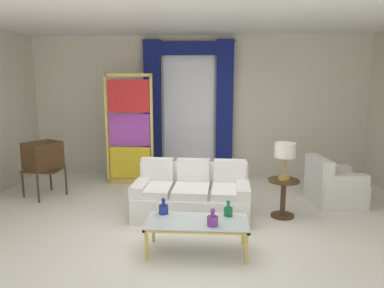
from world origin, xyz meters
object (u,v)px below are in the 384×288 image
object	(u,v)px
bottle_blue_decanter	(213,220)
peacock_figurine	(153,177)
bottle_amber_squat	(164,208)
stained_glass_divider	(129,132)
bottle_crystal_tall	(228,211)
table_lamp_brass	(285,152)
armchair_white	(332,187)
round_side_table	(283,195)
coffee_table	(197,224)
vintage_tv	(43,157)
couch_white_long	(192,196)

from	to	relation	value
bottle_blue_decanter	peacock_figurine	size ratio (longest dim) A/B	0.36
bottle_amber_squat	stained_glass_divider	bearing A→B (deg)	111.16
bottle_crystal_tall	table_lamp_brass	size ratio (longest dim) A/B	0.36
armchair_white	round_side_table	bearing A→B (deg)	-143.78
bottle_crystal_tall	table_lamp_brass	world-z (taller)	table_lamp_brass
coffee_table	peacock_figurine	distance (m)	2.82
bottle_blue_decanter	armchair_white	xyz separation A→B (m)	(2.02, 2.12, -0.20)
armchair_white	bottle_crystal_tall	bearing A→B (deg)	-135.68
vintage_tv	peacock_figurine	xyz separation A→B (m)	(1.89, 0.60, -0.51)
bottle_crystal_tall	bottle_amber_squat	world-z (taller)	bottle_amber_squat
vintage_tv	stained_glass_divider	xyz separation A→B (m)	(1.37, 0.90, 0.33)
couch_white_long	stained_glass_divider	size ratio (longest dim) A/B	0.81
bottle_crystal_tall	vintage_tv	xyz separation A→B (m)	(-3.25, 1.84, 0.25)
bottle_blue_decanter	bottle_crystal_tall	distance (m)	0.39
round_side_table	bottle_amber_squat	bearing A→B (deg)	-147.93
couch_white_long	peacock_figurine	size ratio (longest dim) A/B	2.98
coffee_table	peacock_figurine	world-z (taller)	peacock_figurine
bottle_amber_squat	vintage_tv	size ratio (longest dim) A/B	0.16
couch_white_long	bottle_crystal_tall	world-z (taller)	couch_white_long
bottle_crystal_tall	bottle_blue_decanter	bearing A→B (deg)	-120.37
bottle_amber_squat	vintage_tv	distance (m)	3.04
coffee_table	stained_glass_divider	bearing A→B (deg)	117.00
bottle_amber_squat	peacock_figurine	world-z (taller)	bottle_amber_squat
bottle_crystal_tall	armchair_white	bearing A→B (deg)	44.32
round_side_table	table_lamp_brass	xyz separation A→B (m)	(-0.00, 0.00, 0.67)
bottle_crystal_tall	coffee_table	bearing A→B (deg)	-153.10
armchair_white	peacock_figurine	world-z (taller)	armchair_white
coffee_table	bottle_amber_squat	size ratio (longest dim) A/B	5.88
bottle_amber_squat	stained_glass_divider	size ratio (longest dim) A/B	0.10
vintage_tv	bottle_amber_squat	bearing A→B (deg)	-36.93
bottle_crystal_tall	round_side_table	xyz separation A→B (m)	(0.88, 1.09, -0.12)
table_lamp_brass	bottle_amber_squat	bearing A→B (deg)	-147.93
bottle_amber_squat	peacock_figurine	bearing A→B (deg)	102.51
vintage_tv	armchair_white	size ratio (longest dim) A/B	1.47
bottle_blue_decanter	bottle_amber_squat	xyz separation A→B (m)	(-0.63, 0.35, -0.00)
coffee_table	peacock_figurine	size ratio (longest dim) A/B	2.09
bottle_crystal_tall	round_side_table	size ratio (longest dim) A/B	0.34
couch_white_long	round_side_table	distance (m)	1.41
vintage_tv	round_side_table	distance (m)	4.22
bottle_crystal_tall	table_lamp_brass	distance (m)	1.51
peacock_figurine	couch_white_long	bearing A→B (deg)	-58.14
bottle_crystal_tall	bottle_amber_squat	bearing A→B (deg)	178.57
couch_white_long	stained_glass_divider	bearing A→B (deg)	129.42
table_lamp_brass	couch_white_long	bearing A→B (deg)	-179.94
bottle_crystal_tall	table_lamp_brass	bearing A→B (deg)	51.11
round_side_table	vintage_tv	bearing A→B (deg)	169.69
table_lamp_brass	armchair_white	bearing A→B (deg)	36.22
stained_glass_divider	bottle_amber_squat	bearing A→B (deg)	-68.84
couch_white_long	coffee_table	world-z (taller)	couch_white_long
bottle_blue_decanter	bottle_amber_squat	bearing A→B (deg)	150.89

